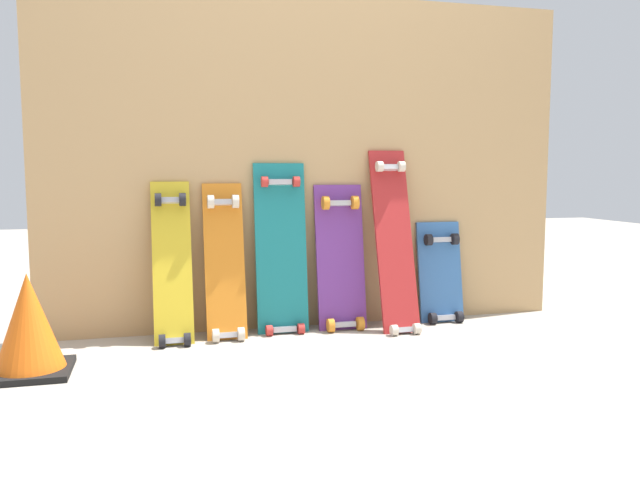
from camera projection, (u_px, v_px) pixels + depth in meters
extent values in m
plane|color=#A89E8E|center=(316.00, 327.00, 3.04)|extent=(12.00, 12.00, 0.00)
cube|color=tan|center=(313.00, 163.00, 3.02)|extent=(2.53, 0.04, 1.56)
cube|color=gold|center=(172.00, 270.00, 2.78)|extent=(0.17, 0.22, 0.77)
cube|color=#B7B7BF|center=(175.00, 340.00, 2.71)|extent=(0.08, 0.04, 0.03)
cube|color=#B7B7BF|center=(170.00, 200.00, 2.80)|extent=(0.08, 0.04, 0.03)
cylinder|color=black|center=(162.00, 341.00, 2.68)|extent=(0.03, 0.06, 0.06)
cylinder|color=black|center=(187.00, 340.00, 2.71)|extent=(0.03, 0.06, 0.06)
cylinder|color=black|center=(158.00, 200.00, 2.77)|extent=(0.03, 0.06, 0.06)
cylinder|color=black|center=(183.00, 199.00, 2.80)|extent=(0.03, 0.06, 0.06)
cube|color=orange|center=(225.00, 268.00, 2.85)|extent=(0.18, 0.19, 0.76)
cube|color=#B7B7BF|center=(228.00, 335.00, 2.80)|extent=(0.08, 0.04, 0.03)
cube|color=#B7B7BF|center=(223.00, 202.00, 2.86)|extent=(0.08, 0.04, 0.03)
cylinder|color=beige|center=(216.00, 336.00, 2.77)|extent=(0.03, 0.06, 0.06)
cylinder|color=beige|center=(241.00, 334.00, 2.79)|extent=(0.03, 0.06, 0.06)
cylinder|color=beige|center=(211.00, 202.00, 2.83)|extent=(0.03, 0.06, 0.06)
cylinder|color=beige|center=(235.00, 201.00, 2.86)|extent=(0.03, 0.06, 0.06)
cube|color=#197A7F|center=(281.00, 255.00, 2.95)|extent=(0.24, 0.13, 0.85)
cube|color=#B7B7BF|center=(284.00, 329.00, 2.91)|extent=(0.11, 0.04, 0.03)
cube|color=#B7B7BF|center=(280.00, 182.00, 2.93)|extent=(0.11, 0.04, 0.03)
cylinder|color=red|center=(269.00, 331.00, 2.88)|extent=(0.03, 0.05, 0.05)
cylinder|color=red|center=(301.00, 329.00, 2.92)|extent=(0.03, 0.05, 0.05)
cylinder|color=red|center=(265.00, 182.00, 2.89)|extent=(0.03, 0.05, 0.05)
cylinder|color=red|center=(296.00, 182.00, 2.93)|extent=(0.03, 0.05, 0.05)
cube|color=#6B338C|center=(340.00, 264.00, 3.02)|extent=(0.23, 0.14, 0.74)
cube|color=#B7B7BF|center=(344.00, 324.00, 2.98)|extent=(0.10, 0.04, 0.03)
cube|color=#B7B7BF|center=(339.00, 203.00, 3.01)|extent=(0.10, 0.04, 0.03)
cylinder|color=orange|center=(331.00, 325.00, 2.94)|extent=(0.03, 0.06, 0.06)
cylinder|color=orange|center=(360.00, 324.00, 2.98)|extent=(0.03, 0.06, 0.06)
cylinder|color=orange|center=(326.00, 203.00, 2.97)|extent=(0.03, 0.06, 0.06)
cylinder|color=orange|center=(355.00, 203.00, 3.01)|extent=(0.03, 0.06, 0.06)
cube|color=#B22626|center=(395.00, 248.00, 3.00)|extent=(0.18, 0.28, 0.92)
cube|color=#B7B7BF|center=(404.00, 330.00, 2.91)|extent=(0.08, 0.04, 0.03)
cube|color=#B7B7BF|center=(389.00, 168.00, 3.04)|extent=(0.08, 0.04, 0.03)
cylinder|color=beige|center=(394.00, 330.00, 2.88)|extent=(0.03, 0.05, 0.05)
cylinder|color=beige|center=(417.00, 329.00, 2.91)|extent=(0.03, 0.05, 0.05)
cylinder|color=beige|center=(380.00, 166.00, 3.01)|extent=(0.03, 0.05, 0.05)
cylinder|color=beige|center=(401.00, 167.00, 3.04)|extent=(0.03, 0.05, 0.05)
cube|color=#386BAD|center=(440.00, 278.00, 3.17)|extent=(0.23, 0.11, 0.56)
cube|color=#B7B7BF|center=(444.00, 318.00, 3.13)|extent=(0.10, 0.04, 0.03)
cube|color=#B7B7BF|center=(440.00, 240.00, 3.16)|extent=(0.10, 0.04, 0.03)
cylinder|color=black|center=(433.00, 319.00, 3.10)|extent=(0.03, 0.06, 0.06)
cylinder|color=black|center=(459.00, 317.00, 3.13)|extent=(0.03, 0.06, 0.06)
cylinder|color=black|center=(429.00, 240.00, 3.12)|extent=(0.03, 0.06, 0.06)
cylinder|color=black|center=(455.00, 239.00, 3.16)|extent=(0.03, 0.06, 0.06)
cube|color=black|center=(31.00, 371.00, 2.34)|extent=(0.28, 0.28, 0.02)
cone|color=orange|center=(29.00, 321.00, 2.32)|extent=(0.25, 0.25, 0.35)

